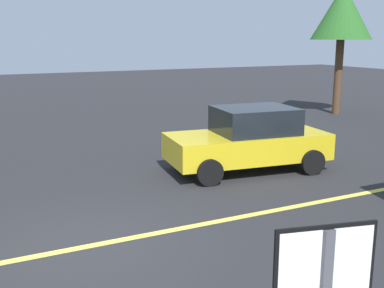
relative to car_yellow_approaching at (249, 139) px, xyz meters
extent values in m
plane|color=#262628|center=(-4.98, -2.76, -0.82)|extent=(80.00, 80.00, 0.00)
cube|color=#E0D14C|center=(-1.98, -2.76, -0.82)|extent=(28.00, 0.16, 0.01)
cube|color=gold|center=(-0.06, 0.01, -0.17)|extent=(4.27, 2.25, 0.66)
cube|color=black|center=(0.15, -0.02, 0.49)|extent=(2.14, 1.79, 0.66)
cylinder|color=black|center=(-1.54, -0.71, -0.50)|extent=(0.66, 0.30, 0.64)
cylinder|color=black|center=(-1.33, 1.06, -0.50)|extent=(0.66, 0.30, 0.64)
cylinder|color=black|center=(1.22, -1.04, -0.50)|extent=(0.66, 0.30, 0.64)
cylinder|color=black|center=(1.43, 0.72, -0.50)|extent=(0.66, 0.30, 0.64)
cylinder|color=#513823|center=(8.68, 6.17, 0.82)|extent=(0.35, 0.35, 3.28)
cone|color=#286023|center=(8.68, 6.17, 3.63)|extent=(2.63, 2.63, 2.34)
camera|label=1|loc=(-6.67, -10.12, 2.58)|focal=44.70mm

